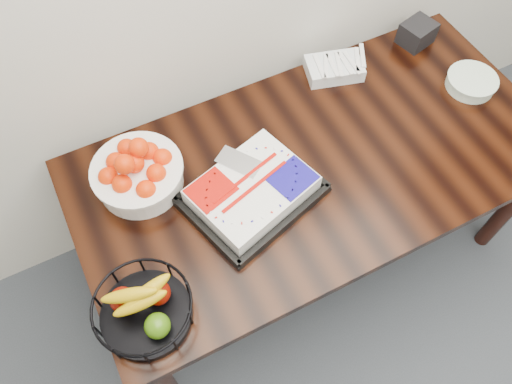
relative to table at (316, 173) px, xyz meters
name	(u,v)px	position (x,y,z in m)	size (l,w,h in m)	color
table	(316,173)	(0.00, 0.00, 0.00)	(1.80, 0.90, 0.75)	black
cake_tray	(252,191)	(-0.29, -0.03, 0.13)	(0.52, 0.46, 0.09)	black
tangerine_bowl	(137,170)	(-0.62, 0.20, 0.17)	(0.32, 0.32, 0.20)	white
fruit_basket	(144,309)	(-0.77, -0.26, 0.15)	(0.30, 0.30, 0.16)	black
plate_stack	(471,82)	(0.73, 0.04, 0.11)	(0.20, 0.20, 0.05)	white
fork_bag	(334,68)	(0.28, 0.35, 0.12)	(0.25, 0.20, 0.06)	silver
napkin_box	(417,33)	(0.69, 0.35, 0.13)	(0.13, 0.11, 0.09)	black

